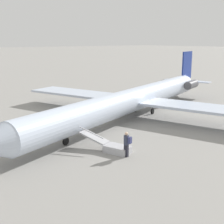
{
  "coord_description": "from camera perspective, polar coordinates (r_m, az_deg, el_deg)",
  "views": [
    {
      "loc": [
        20.48,
        22.53,
        7.74
      ],
      "look_at": [
        4.01,
        2.1,
        1.63
      ],
      "focal_mm": 50.0,
      "sensor_mm": 36.0,
      "label": 1
    }
  ],
  "objects": [
    {
      "name": "passenger",
      "position": [
        21.02,
        2.72,
        -5.61
      ],
      "size": [
        0.42,
        0.57,
        1.74
      ],
      "rotation": [
        0.0,
        0.0,
        -1.26
      ],
      "color": "#23232D",
      "rests_on": "ground"
    },
    {
      "name": "ground_plane",
      "position": [
        31.41,
        3.29,
        -1.19
      ],
      "size": [
        600.0,
        600.0,
        0.0
      ],
      "primitive_type": "plane",
      "color": "gray"
    },
    {
      "name": "boarding_stairs",
      "position": [
        22.16,
        0.09,
        -6.36
      ],
      "size": [
        2.22,
        4.13,
        1.58
      ],
      "rotation": [
        0.0,
        0.0,
        -1.26
      ],
      "color": "#B2B2B7",
      "rests_on": "ground"
    },
    {
      "name": "airplane_main",
      "position": [
        31.82,
        4.18,
        2.36
      ],
      "size": [
        34.32,
        27.13,
        6.15
      ],
      "rotation": [
        0.0,
        0.0,
        0.31
      ],
      "color": "silver",
      "rests_on": "ground"
    }
  ]
}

